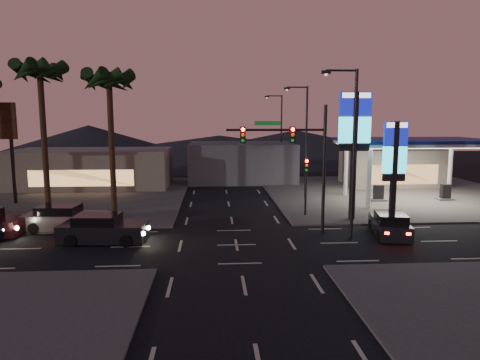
{
  "coord_description": "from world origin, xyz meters",
  "views": [
    {
      "loc": [
        -1.29,
        -23.66,
        7.14
      ],
      "look_at": [
        0.54,
        5.31,
        3.0
      ],
      "focal_mm": 32.0,
      "sensor_mm": 36.0,
      "label": 1
    }
  ],
  "objects": [
    {
      "name": "pedestal_signal",
      "position": [
        5.5,
        6.98,
        2.92
      ],
      "size": [
        0.32,
        0.39,
        4.3
      ],
      "color": "black",
      "rests_on": "ground"
    },
    {
      "name": "car_lane_b_front",
      "position": [
        -10.99,
        3.99,
        0.76
      ],
      "size": [
        5.17,
        2.44,
        1.65
      ],
      "color": "slate",
      "rests_on": "ground"
    },
    {
      "name": "hill_right",
      "position": [
        15.0,
        60.0,
        2.5
      ],
      "size": [
        50.0,
        50.0,
        5.0
      ],
      "primitive_type": "cone",
      "color": "black",
      "rests_on": "ground"
    },
    {
      "name": "pylon_sign_tall",
      "position": [
        8.5,
        5.5,
        6.39
      ],
      "size": [
        2.2,
        0.35,
        9.0
      ],
      "color": "black",
      "rests_on": "ground"
    },
    {
      "name": "car_lane_b_mid",
      "position": [
        -11.1,
        4.28,
        0.62
      ],
      "size": [
        4.17,
        1.9,
        1.33
      ],
      "color": "black",
      "rests_on": "ground"
    },
    {
      "name": "hill_left",
      "position": [
        -25.0,
        60.0,
        3.0
      ],
      "size": [
        40.0,
        40.0,
        6.0
      ],
      "primitive_type": "cone",
      "color": "black",
      "rests_on": "ground"
    },
    {
      "name": "palm_a",
      "position": [
        -9.0,
        9.5,
        9.43
      ],
      "size": [
        4.41,
        4.41,
        10.86
      ],
      "color": "black",
      "rests_on": "ground"
    },
    {
      "name": "streetlight_near",
      "position": [
        6.79,
        1.0,
        5.72
      ],
      "size": [
        2.14,
        0.25,
        10.0
      ],
      "color": "black",
      "rests_on": "ground"
    },
    {
      "name": "streetlight_far",
      "position": [
        6.79,
        28.0,
        5.72
      ],
      "size": [
        2.14,
        0.25,
        10.0
      ],
      "color": "black",
      "rests_on": "ground"
    },
    {
      "name": "suv_station",
      "position": [
        9.56,
        1.42,
        0.68
      ],
      "size": [
        2.62,
        4.62,
        1.46
      ],
      "color": "black",
      "rests_on": "ground"
    },
    {
      "name": "building_far_west",
      "position": [
        -14.0,
        22.0,
        2.0
      ],
      "size": [
        16.0,
        8.0,
        4.0
      ],
      "primitive_type": "cube",
      "color": "#726B5B",
      "rests_on": "ground"
    },
    {
      "name": "building_far_mid",
      "position": [
        2.0,
        26.0,
        2.2
      ],
      "size": [
        12.0,
        9.0,
        4.4
      ],
      "primitive_type": "cube",
      "color": "#4C4C51",
      "rests_on": "ground"
    },
    {
      "name": "palm_b",
      "position": [
        -14.0,
        9.5,
        9.97
      ],
      "size": [
        4.41,
        4.41,
        11.46
      ],
      "color": "black",
      "rests_on": "ground"
    },
    {
      "name": "convenience_store",
      "position": [
        18.0,
        21.0,
        2.0
      ],
      "size": [
        10.0,
        6.0,
        4.0
      ],
      "primitive_type": "cube",
      "color": "#726B5B",
      "rests_on": "ground"
    },
    {
      "name": "corner_lot_nw",
      "position": [
        -16.0,
        16.0,
        0.06
      ],
      "size": [
        24.0,
        24.0,
        0.12
      ],
      "primitive_type": "cube",
      "color": "#47443F",
      "rests_on": "ground"
    },
    {
      "name": "pylon_sign_short",
      "position": [
        11.0,
        4.5,
        4.66
      ],
      "size": [
        1.6,
        0.35,
        7.0
      ],
      "color": "black",
      "rests_on": "ground"
    },
    {
      "name": "gas_station",
      "position": [
        16.0,
        12.0,
        5.08
      ],
      "size": [
        12.2,
        8.2,
        5.47
      ],
      "color": "silver",
      "rests_on": "ground"
    },
    {
      "name": "corner_lot_ne",
      "position": [
        16.0,
        16.0,
        0.06
      ],
      "size": [
        24.0,
        24.0,
        0.12
      ],
      "primitive_type": "cube",
      "color": "#47443F",
      "rests_on": "ground"
    },
    {
      "name": "streetlight_mid",
      "position": [
        6.79,
        14.0,
        5.72
      ],
      "size": [
        2.14,
        0.25,
        10.0
      ],
      "color": "black",
      "rests_on": "ground"
    },
    {
      "name": "ground",
      "position": [
        0.0,
        0.0,
        0.0
      ],
      "size": [
        140.0,
        140.0,
        0.0
      ],
      "primitive_type": "plane",
      "color": "black",
      "rests_on": "ground"
    },
    {
      "name": "traffic_signal_mast",
      "position": [
        3.76,
        1.99,
        5.23
      ],
      "size": [
        6.1,
        0.39,
        8.0
      ],
      "color": "black",
      "rests_on": "ground"
    },
    {
      "name": "hill_center",
      "position": [
        0.0,
        60.0,
        2.0
      ],
      "size": [
        60.0,
        60.0,
        4.0
      ],
      "primitive_type": "cone",
      "color": "black",
      "rests_on": "ground"
    },
    {
      "name": "car_lane_a_front",
      "position": [
        -7.78,
        1.1,
        0.77
      ],
      "size": [
        5.18,
        2.44,
        1.65
      ],
      "color": "black",
      "rests_on": "ground"
    }
  ]
}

